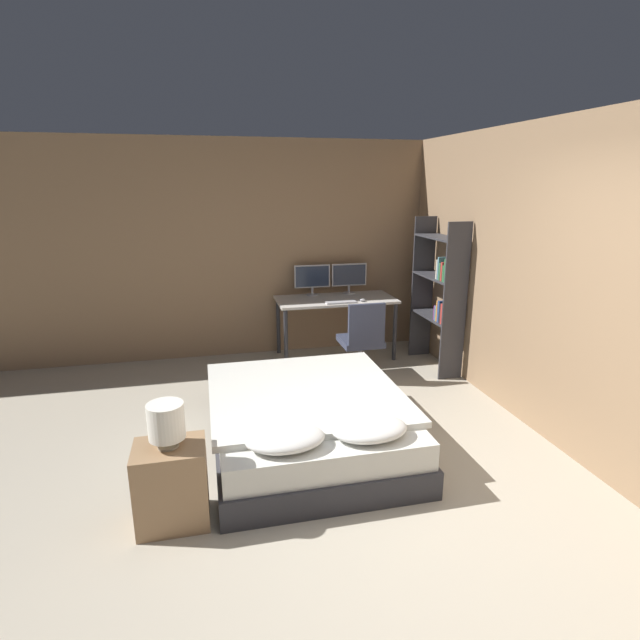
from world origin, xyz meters
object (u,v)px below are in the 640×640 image
at_px(keyboard, 341,302).
at_px(bedside_lamp, 166,421).
at_px(desk, 336,305).
at_px(computer_mouse, 363,300).
at_px(office_chair, 362,347).
at_px(bookshelf, 442,289).
at_px(bed, 308,421).
at_px(monitor_left, 312,278).
at_px(nightstand, 172,485).
at_px(monitor_right, 349,276).

bearing_deg(keyboard, bedside_lamp, -125.23).
xyz_separation_m(desk, computer_mouse, (0.28, -0.24, 0.11)).
distance_m(computer_mouse, office_chair, 0.70).
xyz_separation_m(keyboard, bookshelf, (1.08, -0.46, 0.20)).
xyz_separation_m(bed, bookshelf, (1.90, 1.47, 0.73)).
xyz_separation_m(monitor_left, bookshelf, (1.33, -0.96, -0.02)).
relative_size(keyboard, bookshelf, 0.21).
relative_size(computer_mouse, office_chair, 0.08).
relative_size(nightstand, monitor_left, 1.19).
distance_m(bedside_lamp, monitor_left, 3.57).
height_order(nightstand, computer_mouse, computer_mouse).
distance_m(bed, bedside_lamp, 1.38).
height_order(nightstand, office_chair, office_chair).
distance_m(monitor_right, office_chair, 1.21).
relative_size(monitor_right, computer_mouse, 6.62).
height_order(computer_mouse, office_chair, office_chair).
height_order(desk, keyboard, keyboard).
xyz_separation_m(nightstand, monitor_right, (2.13, 3.16, 0.72)).
xyz_separation_m(desk, keyboard, (0.00, -0.24, 0.10)).
height_order(keyboard, office_chair, office_chair).
distance_m(nightstand, monitor_right, 3.88).
relative_size(bed, bedside_lamp, 6.46).
bearing_deg(computer_mouse, nightstand, -129.00).
bearing_deg(bedside_lamp, computer_mouse, 51.00).
relative_size(bed, computer_mouse, 27.30).
bearing_deg(nightstand, bedside_lamp, 0.00).
bearing_deg(bookshelf, monitor_right, 131.24).
xyz_separation_m(desk, office_chair, (0.10, -0.77, -0.32)).
bearing_deg(nightstand, bookshelf, 36.58).
bearing_deg(nightstand, bed, 34.55).
relative_size(bed, nightstand, 3.45).
relative_size(nightstand, keyboard, 1.49).
xyz_separation_m(bed, monitor_right, (1.07, 2.43, 0.75)).
height_order(nightstand, bookshelf, bookshelf).
distance_m(monitor_right, computer_mouse, 0.53).
distance_m(nightstand, desk, 3.49).
xyz_separation_m(monitor_right, computer_mouse, (0.03, -0.49, -0.21)).
xyz_separation_m(desk, bookshelf, (1.08, -0.71, 0.30)).
relative_size(nightstand, computer_mouse, 7.91).
bearing_deg(office_chair, bedside_lamp, -132.90).
bearing_deg(keyboard, office_chair, -78.89).
height_order(nightstand, keyboard, keyboard).
relative_size(bedside_lamp, monitor_left, 0.64).
bearing_deg(nightstand, desk, 57.09).
bearing_deg(bed, computer_mouse, 60.45).
bearing_deg(monitor_left, bed, -103.31).
bearing_deg(computer_mouse, bookshelf, -29.87).
relative_size(bed, keyboard, 5.13).
distance_m(bed, bookshelf, 2.52).
bearing_deg(bedside_lamp, desk, 57.09).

